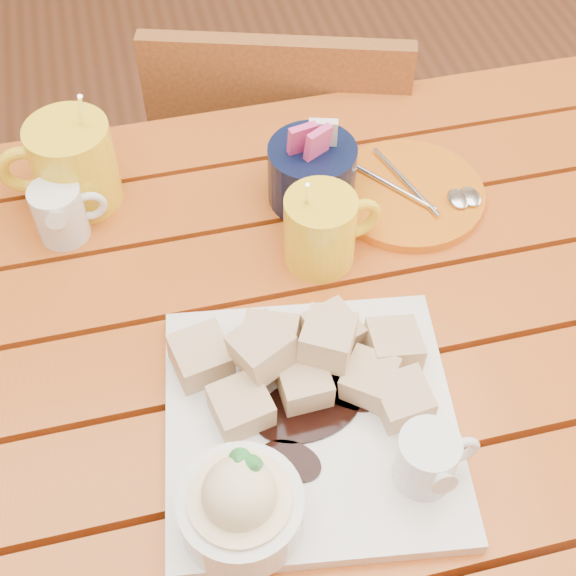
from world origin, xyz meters
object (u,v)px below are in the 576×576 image
object	(u,v)px
coffee_mug_left	(71,163)
chair_far	(282,182)
dessert_plate	(299,429)
coffee_mug_right	(322,229)
table	(266,393)
orange_saucer	(409,193)

from	to	relation	value
coffee_mug_left	chair_far	distance (m)	0.54
dessert_plate	coffee_mug_right	size ratio (longest dim) A/B	2.34
table	coffee_mug_right	xyz separation A→B (m)	(0.09, 0.10, 0.16)
table	dessert_plate	world-z (taller)	dessert_plate
table	chair_far	world-z (taller)	chair_far
table	dessert_plate	bearing A→B (deg)	-87.44
coffee_mug_left	chair_far	world-z (taller)	coffee_mug_left
dessert_plate	orange_saucer	bearing A→B (deg)	54.30
table	coffee_mug_right	bearing A→B (deg)	48.59
coffee_mug_left	orange_saucer	world-z (taller)	coffee_mug_left
dessert_plate	chair_far	xyz separation A→B (m)	(0.14, 0.66, -0.32)
table	chair_far	size ratio (longest dim) A/B	1.46
dessert_plate	coffee_mug_left	distance (m)	0.44
orange_saucer	chair_far	distance (m)	0.47
table	coffee_mug_left	xyz separation A→B (m)	(-0.18, 0.27, 0.17)
orange_saucer	chair_far	bearing A→B (deg)	102.48
table	orange_saucer	bearing A→B (deg)	37.55
coffee_mug_left	orange_saucer	distance (m)	0.41
coffee_mug_right	orange_saucer	size ratio (longest dim) A/B	0.72
table	coffee_mug_left	world-z (taller)	coffee_mug_left
coffee_mug_left	coffee_mug_right	bearing A→B (deg)	-27.55
table	chair_far	xyz separation A→B (m)	(0.14, 0.53, -0.18)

